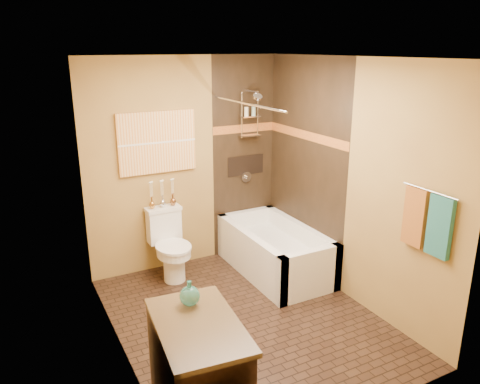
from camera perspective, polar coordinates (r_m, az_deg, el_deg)
floor at (r=4.82m, az=0.70°, el=-15.17°), size 3.00×3.00×0.00m
wall_left at (r=3.88m, az=-15.04°, el=-3.47°), size 0.02×3.00×2.50m
wall_right at (r=4.94m, az=13.09°, el=1.16°), size 0.02×3.00×2.50m
wall_back at (r=5.59m, az=-6.63°, el=3.37°), size 2.40×0.02×2.50m
wall_front at (r=3.14m, az=14.13°, el=-8.50°), size 2.40×0.02×2.50m
ceiling at (r=4.06m, az=0.83°, el=16.10°), size 3.00×3.00×0.00m
alcove_tile_back at (r=5.89m, az=0.46°, el=4.22°), size 0.85×0.01×2.50m
alcove_tile_right at (r=5.50m, az=7.93°, el=3.09°), size 0.01×1.50×2.50m
mosaic_band_back at (r=5.81m, az=0.52°, el=7.76°), size 0.85×0.01×0.10m
mosaic_band_right at (r=5.41m, az=8.00°, el=6.88°), size 0.01×1.50×0.10m
alcove_niche at (r=5.92m, az=0.70°, el=3.29°), size 0.50×0.01×0.25m
shower_fixtures at (r=5.73m, az=1.22°, el=8.08°), size 0.24×0.33×1.16m
curtain_rod at (r=4.94m, az=0.71°, el=10.74°), size 0.03×1.55×0.03m
towel_bar at (r=4.15m, az=22.16°, el=0.09°), size 0.02×0.55×0.02m
towel_teal at (r=4.16m, az=23.18°, el=-3.91°), size 0.05×0.22×0.52m
towel_rust at (r=4.31m, az=20.54°, el=-2.86°), size 0.05×0.22×0.52m
sunset_painting at (r=5.39m, az=-10.06°, el=5.97°), size 0.90×0.04×0.70m
vanity_mirror at (r=2.89m, az=-10.56°, el=-5.14°), size 0.01×1.00×0.90m
bathtub at (r=5.63m, az=4.25°, el=-7.55°), size 0.80×1.50×0.55m
toilet at (r=5.49m, az=-8.56°, el=-6.30°), size 0.41×0.60×0.80m
vanity at (r=3.52m, az=-5.13°, el=-21.13°), size 0.65×0.96×0.80m
teal_bottle at (r=3.44m, az=-6.16°, el=-12.20°), size 0.20×0.20×0.23m
bud_vases at (r=5.45m, az=-9.46°, el=-0.12°), size 0.32×0.07×0.32m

